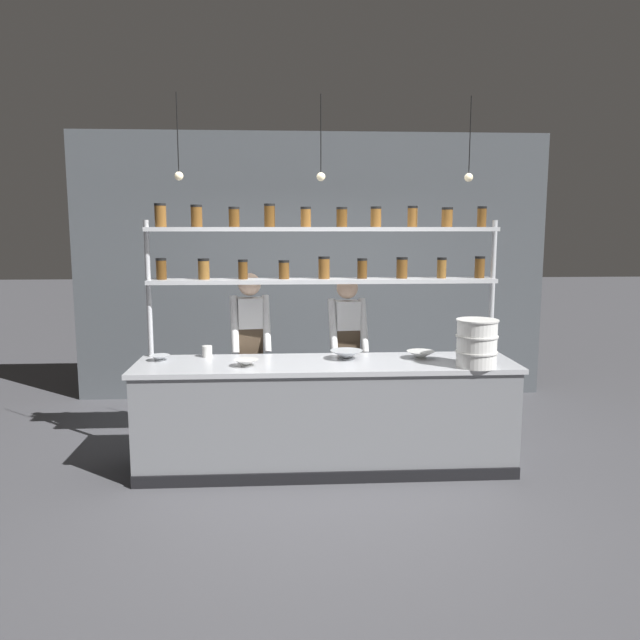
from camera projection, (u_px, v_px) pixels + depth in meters
ground_plane at (326, 466)px, 5.37m from camera, size 40.00×40.00×0.00m
back_wall at (312, 267)px, 7.43m from camera, size 5.59×0.12×3.14m
prep_counter at (326, 415)px, 5.30m from camera, size 3.19×0.76×0.92m
spice_shelf_unit at (322, 258)px, 5.43m from camera, size 3.07×0.28×2.24m
chef_left at (251, 348)px, 5.77m from camera, size 0.39×0.31×1.63m
chef_center at (347, 349)px, 5.89m from camera, size 0.38×0.30×1.58m
container_stack at (477, 343)px, 5.03m from camera, size 0.34×0.34×0.39m
prep_bowl_near_left at (246, 363)px, 5.08m from camera, size 0.20×0.20×0.06m
prep_bowl_center_front at (160, 358)px, 5.29m from camera, size 0.17×0.17×0.05m
prep_bowl_center_back at (421, 355)px, 5.37m from camera, size 0.24×0.24×0.07m
prep_bowl_near_right at (346, 355)px, 5.35m from camera, size 0.28×0.28×0.08m
serving_cup_front at (207, 351)px, 5.43m from camera, size 0.09×0.09×0.10m
pendant_light_row at (324, 172)px, 5.00m from camera, size 2.41×0.07×0.68m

